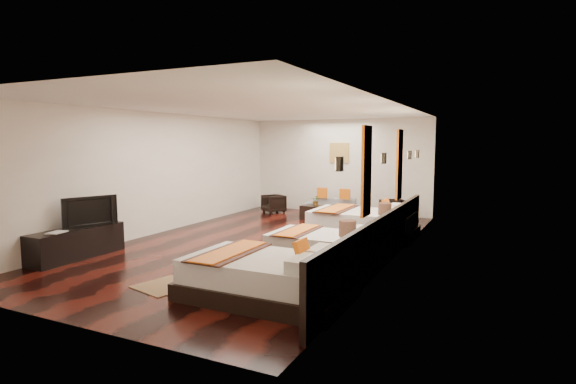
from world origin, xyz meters
The scene contains 30 objects.
floor centered at (0.00, 0.00, 0.00)m, with size 5.50×9.50×0.01m, color black.
ceiling centered at (0.00, 0.00, 2.80)m, with size 5.50×9.50×0.01m, color white.
back_wall centered at (0.00, 4.75, 1.40)m, with size 5.50×0.01×2.80m, color silver.
left_wall centered at (-2.75, 0.00, 1.40)m, with size 0.01×9.50×2.80m, color silver.
right_wall centered at (2.75, 0.00, 1.40)m, with size 0.01×9.50×2.80m, color silver.
headboard_panel centered at (2.71, -0.80, 0.45)m, with size 0.08×6.60×0.90m, color black.
bed_near centered at (1.70, -2.94, 0.29)m, with size 2.25×1.42×0.86m.
bed_mid centered at (1.70, -0.80, 0.26)m, with size 1.99×1.25×0.76m.
bed_far centered at (1.70, 1.56, 0.31)m, with size 2.34×1.47×0.89m.
nightstand_a centered at (2.44, -1.85, 0.34)m, with size 0.48×0.48×0.96m.
nightstand_b centered at (2.44, 0.44, 0.33)m, with size 0.48×0.48×0.94m.
jute_mat_near centered at (0.13, -2.94, 0.01)m, with size 0.75×1.20×0.01m, color #92704A.
jute_mat_mid centered at (0.07, -0.81, 0.01)m, with size 0.75×1.20×0.01m, color #92704A.
jute_mat_far centered at (0.11, 1.58, 0.01)m, with size 0.75×1.20×0.01m, color #92704A.
tv_console centered at (-2.50, -2.55, 0.28)m, with size 0.50×1.80×0.55m, color black.
tv centered at (-2.45, -2.31, 0.84)m, with size 0.99×0.13×0.57m, color black.
book centered at (-2.50, -3.06, 0.56)m, with size 0.24×0.32×0.03m, color black.
figurine centered at (-2.50, -1.80, 0.73)m, with size 0.35×0.35×0.37m, color brown.
sofa centered at (0.04, 4.15, 0.24)m, with size 1.66×0.65×0.48m, color slate.
armchair_left centered at (-1.74, 3.79, 0.27)m, with size 0.58×0.60×0.54m, color black.
armchair_right centered at (1.89, 3.77, 0.30)m, with size 0.64×0.65×0.59m, color black.
coffee_table centered at (0.04, 3.10, 0.20)m, with size 1.00×0.50×0.40m, color black.
table_plant centered at (-0.09, 3.13, 0.54)m, with size 0.25×0.21×0.27m, color #305D1F.
orange_panel_a centered at (2.73, -1.90, 1.70)m, with size 0.04×0.40×1.30m, color #D86014.
orange_panel_b centered at (2.73, 0.30, 1.70)m, with size 0.04×0.40×1.30m, color #D86014.
sconce_near centered at (2.70, -3.00, 1.85)m, with size 0.07×0.12×0.18m.
sconce_mid centered at (2.70, -0.80, 1.85)m, with size 0.07×0.12×0.18m.
sconce_far centered at (2.70, 1.40, 1.85)m, with size 0.07×0.12×0.18m.
sconce_lounge centered at (2.70, 2.30, 1.85)m, with size 0.07×0.12×0.18m.
gold_artwork centered at (0.00, 4.73, 1.80)m, with size 0.60×0.04×0.60m, color #AD873F.
Camera 1 is at (4.53, -8.22, 2.11)m, focal length 28.30 mm.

